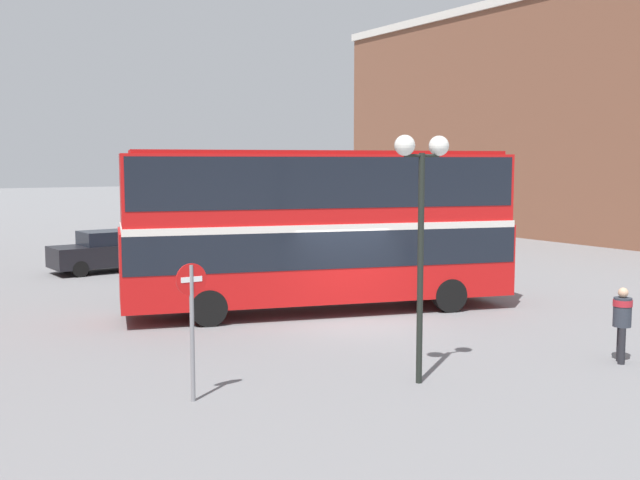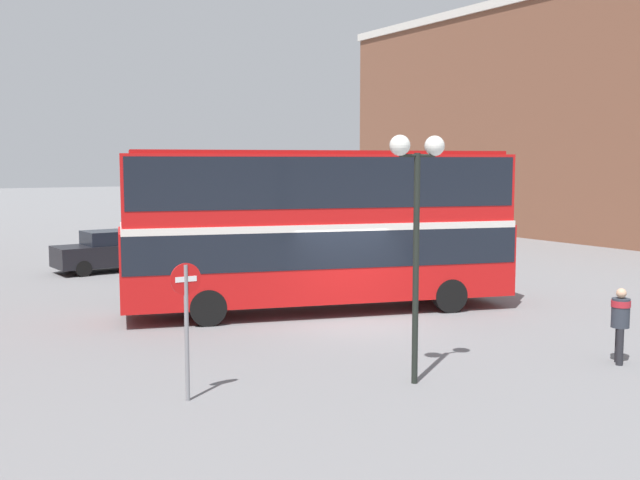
{
  "view_description": "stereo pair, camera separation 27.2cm",
  "coord_description": "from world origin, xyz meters",
  "px_view_note": "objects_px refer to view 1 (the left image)",
  "views": [
    {
      "loc": [
        -11.33,
        -16.28,
        4.31
      ],
      "look_at": [
        0.08,
        1.9,
        2.1
      ],
      "focal_mm": 42.0,
      "sensor_mm": 36.0,
      "label": 1
    },
    {
      "loc": [
        -11.09,
        -16.43,
        4.31
      ],
      "look_at": [
        0.08,
        1.9,
        2.1
      ],
      "focal_mm": 42.0,
      "sensor_mm": 36.0,
      "label": 2
    }
  ],
  "objects_px": {
    "double_decker_bus": "(320,221)",
    "parked_car_kerb_near": "(106,251)",
    "no_entry_sign": "(192,311)",
    "pedestrian_foreground": "(622,317)",
    "street_lamp_twin_globe": "(421,188)"
  },
  "relations": [
    {
      "from": "double_decker_bus",
      "to": "pedestrian_foreground",
      "type": "bearing_deg",
      "value": -56.45
    },
    {
      "from": "pedestrian_foreground",
      "to": "parked_car_kerb_near",
      "type": "bearing_deg",
      "value": -27.66
    },
    {
      "from": "parked_car_kerb_near",
      "to": "no_entry_sign",
      "type": "distance_m",
      "value": 17.43
    },
    {
      "from": "double_decker_bus",
      "to": "parked_car_kerb_near",
      "type": "distance_m",
      "value": 11.83
    },
    {
      "from": "street_lamp_twin_globe",
      "to": "no_entry_sign",
      "type": "xyz_separation_m",
      "value": [
        -4.21,
        1.3,
        -2.16
      ]
    },
    {
      "from": "street_lamp_twin_globe",
      "to": "pedestrian_foreground",
      "type": "bearing_deg",
      "value": -13.96
    },
    {
      "from": "parked_car_kerb_near",
      "to": "no_entry_sign",
      "type": "bearing_deg",
      "value": 74.67
    },
    {
      "from": "street_lamp_twin_globe",
      "to": "parked_car_kerb_near",
      "type": "bearing_deg",
      "value": 92.5
    },
    {
      "from": "double_decker_bus",
      "to": "no_entry_sign",
      "type": "distance_m",
      "value": 8.62
    },
    {
      "from": "pedestrian_foreground",
      "to": "street_lamp_twin_globe",
      "type": "xyz_separation_m",
      "value": [
        -4.67,
        1.16,
        2.82
      ]
    },
    {
      "from": "pedestrian_foreground",
      "to": "double_decker_bus",
      "type": "bearing_deg",
      "value": -26.12
    },
    {
      "from": "double_decker_bus",
      "to": "pedestrian_foreground",
      "type": "height_order",
      "value": "double_decker_bus"
    },
    {
      "from": "pedestrian_foreground",
      "to": "street_lamp_twin_globe",
      "type": "height_order",
      "value": "street_lamp_twin_globe"
    },
    {
      "from": "pedestrian_foreground",
      "to": "street_lamp_twin_globe",
      "type": "bearing_deg",
      "value": 32.74
    },
    {
      "from": "double_decker_bus",
      "to": "no_entry_sign",
      "type": "xyz_separation_m",
      "value": [
        -6.33,
        -5.76,
        -0.99
      ]
    }
  ]
}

